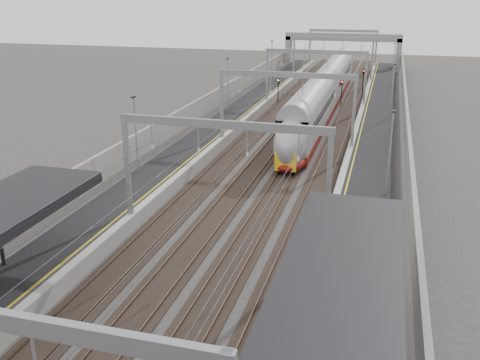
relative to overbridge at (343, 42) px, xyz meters
The scene contains 11 objects.
platform_left 55.79m from the overbridge, 98.28° to the right, with size 4.00×120.00×1.00m, color black.
platform_right 55.79m from the overbridge, 81.72° to the right, with size 4.00×120.00×1.00m, color black.
tracks 55.25m from the overbridge, 90.00° to the right, with size 11.40×140.00×0.20m.
overhead_line 48.39m from the overbridge, 90.00° to the right, with size 13.00×140.00×6.60m.
overbridge is the anchor object (origin of this frame).
wall_left 56.25m from the overbridge, 101.51° to the right, with size 0.30×120.00×3.20m, color gray.
wall_right 56.25m from the overbridge, 78.49° to the right, with size 0.30×120.00×3.20m, color gray.
train 41.56m from the overbridge, 87.93° to the right, with size 2.85×51.93×4.50m.
signal_green 36.41m from the overbridge, 98.24° to the right, with size 0.32×0.32×3.48m.
signal_red_near 35.13m from the overbridge, 84.76° to the right, with size 0.32×0.32×3.48m.
signal_red_far 24.64m from the overbridge, 77.25° to the right, with size 0.32×0.32×3.48m.
Camera 1 is at (9.04, -6.88, 14.71)m, focal length 40.00 mm.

